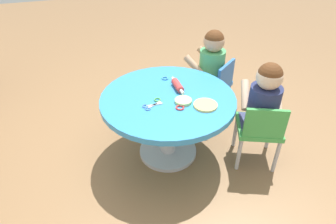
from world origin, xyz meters
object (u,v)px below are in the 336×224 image
at_px(child_chair_right, 214,85).
at_px(seated_child_right, 212,60).
at_px(rolling_pin, 178,85).
at_px(craft_scissors, 150,106).
at_px(child_chair_left, 260,129).
at_px(seated_child_left, 265,98).
at_px(craft_table, 168,110).

distance_m(child_chair_right, seated_child_right, 0.23).
bearing_deg(seated_child_right, rolling_pin, 128.04).
distance_m(rolling_pin, craft_scissors, 0.30).
bearing_deg(child_chair_right, child_chair_left, -175.13).
relative_size(seated_child_left, rolling_pin, 2.22).
xyz_separation_m(child_chair_left, seated_child_right, (0.68, 0.08, 0.23)).
height_order(child_chair_left, seated_child_left, seated_child_left).
relative_size(seated_child_right, rolling_pin, 2.22).
bearing_deg(seated_child_left, seated_child_right, 8.40).
xyz_separation_m(craft_table, child_chair_left, (-0.28, -0.59, -0.09)).
height_order(child_chair_right, craft_scissors, child_chair_right).
xyz_separation_m(child_chair_left, child_chair_right, (0.65, 0.06, 0.00)).
distance_m(child_chair_left, craft_scissors, 0.79).
bearing_deg(craft_table, child_chair_right, -54.85).
bearing_deg(craft_scissors, child_chair_left, -105.01).
relative_size(craft_table, craft_scissors, 6.61).
bearing_deg(craft_table, seated_child_left, -111.89).
relative_size(child_chair_left, rolling_pin, 2.33).
relative_size(craft_table, seated_child_right, 1.83).
distance_m(craft_table, craft_scissors, 0.21).
xyz_separation_m(seated_child_right, rolling_pin, (-0.32, 0.41, 0.00)).
relative_size(craft_table, child_chair_left, 1.74).
xyz_separation_m(craft_table, craft_scissors, (-0.08, 0.15, 0.12)).
distance_m(craft_table, rolling_pin, 0.19).
bearing_deg(seated_child_left, child_chair_right, 6.56).
height_order(seated_child_left, rolling_pin, seated_child_left).
bearing_deg(craft_scissors, child_chair_right, -56.15).
height_order(craft_table, seated_child_left, seated_child_left).
relative_size(craft_table, child_chair_right, 1.74).
distance_m(craft_table, seated_child_left, 0.66).
bearing_deg(seated_child_left, craft_table, 68.11).
relative_size(child_chair_left, child_chair_right, 1.00).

